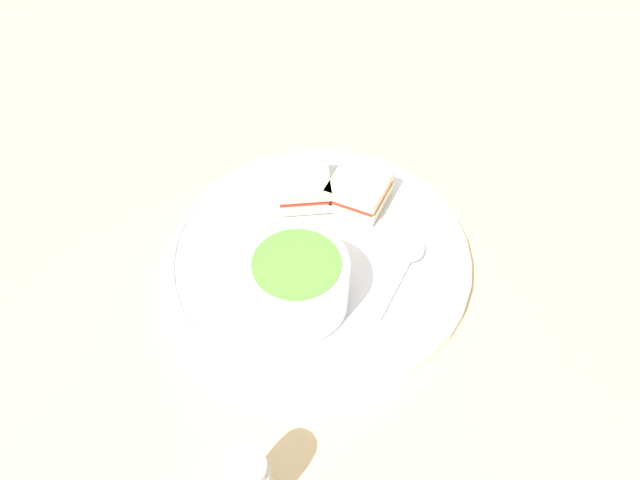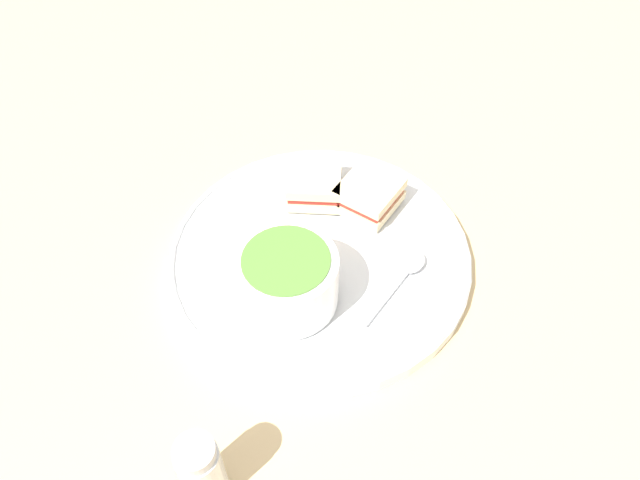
{
  "view_description": "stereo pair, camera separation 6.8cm",
  "coord_description": "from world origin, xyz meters",
  "px_view_note": "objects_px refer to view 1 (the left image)",
  "views": [
    {
      "loc": [
        0.39,
        -0.21,
        0.56
      ],
      "look_at": [
        0.0,
        0.0,
        0.04
      ],
      "focal_mm": 35.0,
      "sensor_mm": 36.0,
      "label": 1
    },
    {
      "loc": [
        0.41,
        -0.15,
        0.56
      ],
      "look_at": [
        0.0,
        0.0,
        0.04
      ],
      "focal_mm": 35.0,
      "sensor_mm": 36.0,
      "label": 2
    }
  ],
  "objects_px": {
    "soup_bowl": "(297,283)",
    "spoon": "(410,257)",
    "sandwich_half_near": "(359,190)",
    "sandwich_half_far": "(303,185)"
  },
  "relations": [
    {
      "from": "soup_bowl",
      "to": "sandwich_half_far",
      "type": "bearing_deg",
      "value": 150.23
    },
    {
      "from": "spoon",
      "to": "sandwich_half_far",
      "type": "bearing_deg",
      "value": 77.39
    },
    {
      "from": "spoon",
      "to": "sandwich_half_far",
      "type": "xyz_separation_m",
      "value": [
        -0.14,
        -0.06,
        0.01
      ]
    },
    {
      "from": "soup_bowl",
      "to": "sandwich_half_far",
      "type": "distance_m",
      "value": 0.16
    },
    {
      "from": "sandwich_half_far",
      "to": "sandwich_half_near",
      "type": "bearing_deg",
      "value": 53.99
    },
    {
      "from": "spoon",
      "to": "sandwich_half_near",
      "type": "distance_m",
      "value": 0.11
    },
    {
      "from": "soup_bowl",
      "to": "sandwich_half_near",
      "type": "relative_size",
      "value": 1.15
    },
    {
      "from": "soup_bowl",
      "to": "spoon",
      "type": "distance_m",
      "value": 0.14
    },
    {
      "from": "soup_bowl",
      "to": "sandwich_half_far",
      "type": "relative_size",
      "value": 1.21
    },
    {
      "from": "soup_bowl",
      "to": "sandwich_half_near",
      "type": "height_order",
      "value": "soup_bowl"
    }
  ]
}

